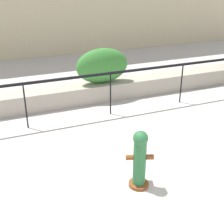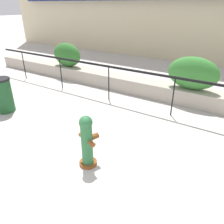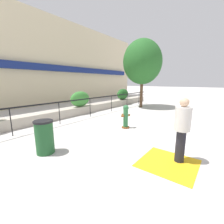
{
  "view_description": "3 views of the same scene",
  "coord_description": "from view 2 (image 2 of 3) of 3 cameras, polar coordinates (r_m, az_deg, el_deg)",
  "views": [
    {
      "loc": [
        -2.77,
        -2.06,
        3.47
      ],
      "look_at": [
        -0.62,
        3.26,
        0.85
      ],
      "focal_mm": 50.0,
      "sensor_mm": 36.0,
      "label": 1
    },
    {
      "loc": [
        1.62,
        -0.74,
        2.88
      ],
      "look_at": [
        -0.8,
        3.01,
        0.67
      ],
      "focal_mm": 35.0,
      "sensor_mm": 36.0,
      "label": 2
    },
    {
      "loc": [
        -6.37,
        -1.66,
        2.12
      ],
      "look_at": [
        -0.81,
        2.59,
        0.7
      ],
      "focal_mm": 24.0,
      "sensor_mm": 36.0,
      "label": 3
    }
  ],
  "objects": [
    {
      "name": "fence_railing_segment",
      "position": [
        6.15,
        16.14,
        7.69
      ],
      "size": [
        15.0,
        0.05,
        1.15
      ],
      "color": "black",
      "rests_on": "ground"
    },
    {
      "name": "fire_hydrant",
      "position": [
        4.2,
        -6.54,
        -7.52
      ],
      "size": [
        0.47,
        0.48,
        1.08
      ],
      "color": "brown",
      "rests_on": "ground"
    },
    {
      "name": "hedge_bush_0",
      "position": [
        9.62,
        -11.71,
        14.43
      ],
      "size": [
        1.38,
        0.6,
        0.96
      ],
      "primitive_type": "ellipsoid",
      "color": "#2D6B28",
      "rests_on": "planter_wall_low"
    },
    {
      "name": "hedge_bush_1",
      "position": [
        7.14,
        20.36,
        9.45
      ],
      "size": [
        1.54,
        0.58,
        1.0
      ],
      "primitive_type": "ellipsoid",
      "color": "#387F33",
      "rests_on": "planter_wall_low"
    },
    {
      "name": "planter_wall_low",
      "position": [
        7.41,
        18.06,
        4.23
      ],
      "size": [
        18.0,
        0.7,
        0.5
      ],
      "primitive_type": "cube",
      "color": "#ADA393",
      "rests_on": "ground"
    },
    {
      "name": "trash_bin",
      "position": [
        7.1,
        -26.6,
        3.97
      ],
      "size": [
        0.55,
        0.55,
        1.01
      ],
      "color": "#1E5128",
      "rests_on": "ground"
    }
  ]
}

